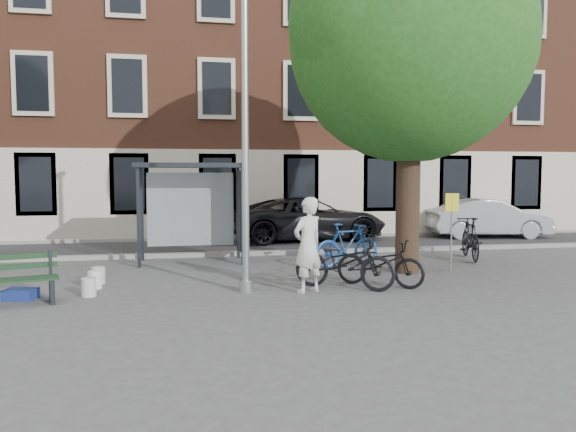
% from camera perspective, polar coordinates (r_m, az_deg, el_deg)
% --- Properties ---
extents(ground, '(90.00, 90.00, 0.00)m').
position_cam_1_polar(ground, '(11.25, -4.28, -7.70)').
color(ground, '#4C4C4F').
rests_on(ground, ground).
extents(road, '(40.00, 4.00, 0.01)m').
position_cam_1_polar(road, '(18.13, -6.74, -3.13)').
color(road, '#28282B').
rests_on(road, ground).
extents(curb_near, '(40.00, 0.25, 0.12)m').
position_cam_1_polar(curb_near, '(16.15, -6.25, -3.84)').
color(curb_near, gray).
rests_on(curb_near, ground).
extents(curb_far, '(40.00, 0.25, 0.12)m').
position_cam_1_polar(curb_far, '(20.10, -7.13, -2.25)').
color(curb_far, gray).
rests_on(curb_far, ground).
extents(building_row, '(30.00, 8.00, 14.00)m').
position_cam_1_polar(building_row, '(24.42, -7.88, 15.25)').
color(building_row, brown).
rests_on(building_row, ground).
extents(lamppost, '(0.28, 0.35, 6.11)m').
position_cam_1_polar(lamppost, '(11.02, -4.36, 6.61)').
color(lamppost, '#9EA0A3').
rests_on(lamppost, ground).
extents(tree_right, '(5.76, 5.60, 8.20)m').
position_cam_1_polar(tree_right, '(13.78, 12.58, 17.96)').
color(tree_right, black).
rests_on(tree_right, ground).
extents(bus_shelter, '(2.85, 1.45, 2.62)m').
position_cam_1_polar(bus_shelter, '(15.06, -8.36, 2.65)').
color(bus_shelter, '#1E2328').
rests_on(bus_shelter, ground).
extents(painter, '(0.82, 0.74, 1.89)m').
position_cam_1_polar(painter, '(11.05, 2.04, -2.95)').
color(painter, silver).
rests_on(painter, ground).
extents(bench, '(1.80, 0.98, 0.88)m').
position_cam_1_polar(bench, '(11.17, -26.70, -6.11)').
color(bench, '#1E2328').
rests_on(bench, ground).
extents(bike_a, '(2.17, 1.78, 1.11)m').
position_cam_1_polar(bike_a, '(11.48, 5.74, -4.65)').
color(bike_a, black).
rests_on(bike_a, ground).
extents(bike_b, '(1.92, 1.03, 1.11)m').
position_cam_1_polar(bike_b, '(14.22, 6.05, -2.93)').
color(bike_b, '#1C4B9A').
rests_on(bike_b, ground).
extents(bike_c, '(1.89, 1.65, 0.99)m').
position_cam_1_polar(bike_c, '(11.84, 9.33, -4.72)').
color(bike_c, black).
rests_on(bike_c, ground).
extents(bike_d, '(1.08, 2.04, 1.18)m').
position_cam_1_polar(bike_d, '(16.11, 18.03, -2.15)').
color(bike_d, black).
rests_on(bike_d, ground).
extents(car_dark, '(5.69, 3.04, 1.52)m').
position_cam_1_polar(car_dark, '(19.77, 2.08, -0.29)').
color(car_dark, black).
rests_on(car_dark, ground).
extents(car_silver, '(4.51, 2.10, 1.43)m').
position_cam_1_polar(car_silver, '(21.91, 19.73, -0.21)').
color(car_silver, '#A0A3A7').
rests_on(car_silver, ground).
extents(blue_crate, '(0.63, 0.52, 0.20)m').
position_cam_1_polar(blue_crate, '(11.68, -25.52, -7.17)').
color(blue_crate, navy).
rests_on(blue_crate, ground).
extents(bucket_a, '(0.32, 0.32, 0.36)m').
position_cam_1_polar(bucket_a, '(11.44, -19.60, -6.82)').
color(bucket_a, silver).
rests_on(bucket_a, ground).
extents(bucket_b, '(0.36, 0.36, 0.36)m').
position_cam_1_polar(bucket_b, '(12.17, -19.04, -6.15)').
color(bucket_b, white).
rests_on(bucket_b, ground).
extents(bucket_c, '(0.36, 0.36, 0.36)m').
position_cam_1_polar(bucket_c, '(12.67, -18.70, -5.74)').
color(bucket_c, silver).
rests_on(bucket_c, ground).
extents(notice_sign, '(0.32, 0.08, 1.88)m').
position_cam_1_polar(notice_sign, '(13.88, 16.30, 0.06)').
color(notice_sign, '#9EA0A3').
rests_on(notice_sign, ground).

